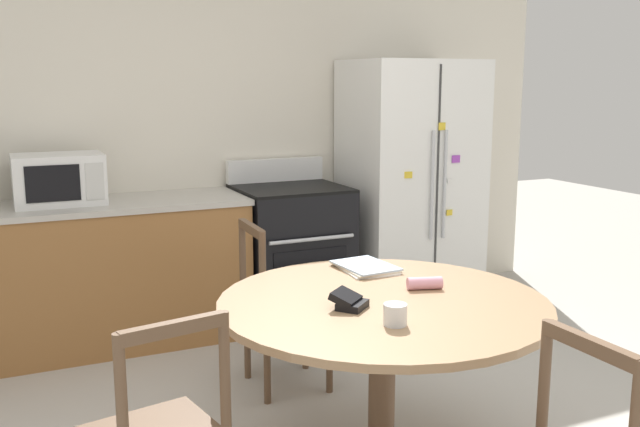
{
  "coord_description": "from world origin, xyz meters",
  "views": [
    {
      "loc": [
        -1.41,
        -2.12,
        1.63
      ],
      "look_at": [
        0.09,
        1.15,
        0.95
      ],
      "focal_mm": 40.0,
      "sensor_mm": 36.0,
      "label": 1
    }
  ],
  "objects_px": {
    "refrigerator": "(410,185)",
    "wallet": "(349,301)",
    "oven_range": "(291,252)",
    "dining_chair_far": "(282,308)",
    "candle_glass": "(395,316)",
    "microwave": "(59,179)"
  },
  "relations": [
    {
      "from": "refrigerator",
      "to": "wallet",
      "type": "distance_m",
      "value": 2.5
    },
    {
      "from": "oven_range",
      "to": "refrigerator",
      "type": "bearing_deg",
      "value": -1.71
    },
    {
      "from": "dining_chair_far",
      "to": "candle_glass",
      "type": "height_order",
      "value": "dining_chair_far"
    },
    {
      "from": "refrigerator",
      "to": "oven_range",
      "type": "relative_size",
      "value": 1.63
    },
    {
      "from": "microwave",
      "to": "candle_glass",
      "type": "xyz_separation_m",
      "value": [
        0.93,
        -2.32,
        -0.26
      ]
    },
    {
      "from": "dining_chair_far",
      "to": "candle_glass",
      "type": "xyz_separation_m",
      "value": [
        -0.05,
        -1.25,
        0.35
      ]
    },
    {
      "from": "dining_chair_far",
      "to": "wallet",
      "type": "distance_m",
      "value": 1.07
    },
    {
      "from": "refrigerator",
      "to": "dining_chair_far",
      "type": "relative_size",
      "value": 1.96
    },
    {
      "from": "microwave",
      "to": "wallet",
      "type": "bearing_deg",
      "value": -67.26
    },
    {
      "from": "refrigerator",
      "to": "candle_glass",
      "type": "xyz_separation_m",
      "value": [
        -1.45,
        -2.23,
        -0.09
      ]
    },
    {
      "from": "refrigerator",
      "to": "oven_range",
      "type": "xyz_separation_m",
      "value": [
        -0.92,
        0.03,
        -0.41
      ]
    },
    {
      "from": "dining_chair_far",
      "to": "microwave",
      "type": "bearing_deg",
      "value": -135.28
    },
    {
      "from": "oven_range",
      "to": "candle_glass",
      "type": "xyz_separation_m",
      "value": [
        -0.53,
        -2.26,
        0.32
      ]
    },
    {
      "from": "refrigerator",
      "to": "microwave",
      "type": "distance_m",
      "value": 2.39
    },
    {
      "from": "refrigerator",
      "to": "candle_glass",
      "type": "relative_size",
      "value": 20.39
    },
    {
      "from": "oven_range",
      "to": "dining_chair_far",
      "type": "xyz_separation_m",
      "value": [
        -0.47,
        -1.01,
        -0.03
      ]
    },
    {
      "from": "refrigerator",
      "to": "wallet",
      "type": "height_order",
      "value": "refrigerator"
    },
    {
      "from": "refrigerator",
      "to": "candle_glass",
      "type": "distance_m",
      "value": 2.66
    },
    {
      "from": "wallet",
      "to": "candle_glass",
      "type": "bearing_deg",
      "value": -75.21
    },
    {
      "from": "refrigerator",
      "to": "dining_chair_far",
      "type": "distance_m",
      "value": 1.77
    },
    {
      "from": "dining_chair_far",
      "to": "wallet",
      "type": "relative_size",
      "value": 5.18
    },
    {
      "from": "refrigerator",
      "to": "oven_range",
      "type": "height_order",
      "value": "refrigerator"
    }
  ]
}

